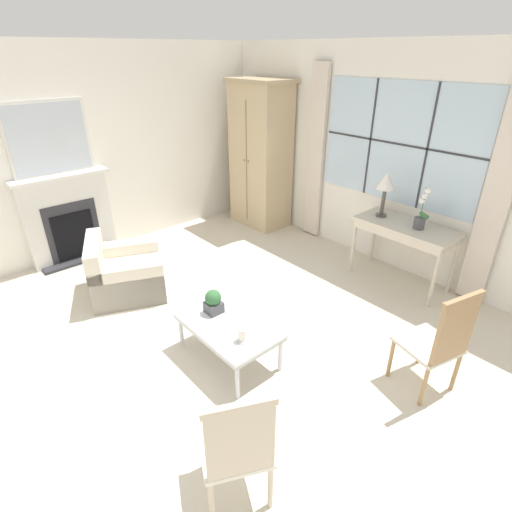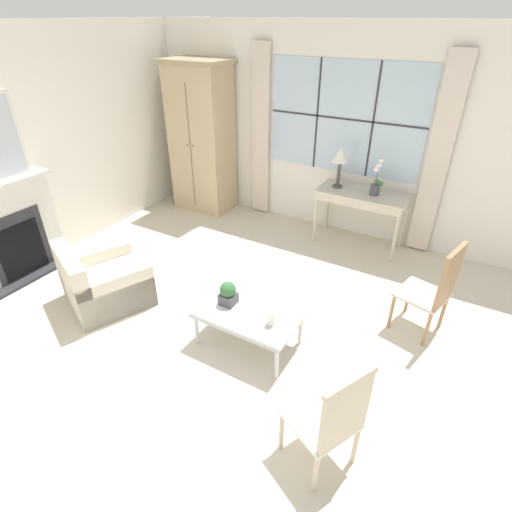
% 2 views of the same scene
% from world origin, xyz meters
% --- Properties ---
extents(ground_plane, '(14.00, 14.00, 0.00)m').
position_xyz_m(ground_plane, '(0.00, 0.00, 0.00)').
color(ground_plane, beige).
extents(wall_back_windowed, '(7.20, 0.14, 2.80)m').
position_xyz_m(wall_back_windowed, '(0.00, 3.02, 1.40)').
color(wall_back_windowed, white).
rests_on(wall_back_windowed, ground_plane).
extents(wall_left, '(0.06, 7.20, 2.80)m').
position_xyz_m(wall_left, '(-3.03, 0.60, 1.40)').
color(wall_left, white).
rests_on(wall_left, ground_plane).
extents(fireplace, '(0.34, 1.21, 2.14)m').
position_xyz_m(fireplace, '(-2.91, -0.22, 0.72)').
color(fireplace, '#2D2D33').
rests_on(fireplace, ground_plane).
extents(armoire, '(1.00, 0.65, 2.29)m').
position_xyz_m(armoire, '(-2.18, 2.66, 1.15)').
color(armoire, tan).
rests_on(armoire, ground_plane).
extents(console_table, '(1.19, 0.55, 0.79)m').
position_xyz_m(console_table, '(0.48, 2.66, 0.70)').
color(console_table, beige).
rests_on(console_table, ground_plane).
extents(table_lamp, '(0.24, 0.24, 0.57)m').
position_xyz_m(table_lamp, '(0.11, 2.67, 1.22)').
color(table_lamp, '#4C4742').
rests_on(table_lamp, console_table).
extents(potted_orchid, '(0.16, 0.13, 0.50)m').
position_xyz_m(potted_orchid, '(0.63, 2.66, 0.97)').
color(potted_orchid, '#4C4C51').
rests_on(potted_orchid, console_table).
extents(armchair_upholstered, '(1.10, 1.08, 0.73)m').
position_xyz_m(armchair_upholstered, '(-1.58, -0.08, 0.25)').
color(armchair_upholstered, beige).
rests_on(armchair_upholstered, ground_plane).
extents(side_chair_wooden, '(0.54, 0.54, 1.04)m').
position_xyz_m(side_chair_wooden, '(1.68, 1.20, 0.57)').
color(side_chair_wooden, beige).
rests_on(side_chair_wooden, ground_plane).
extents(accent_chair_wooden, '(0.59, 0.59, 1.00)m').
position_xyz_m(accent_chair_wooden, '(1.34, -0.66, 0.55)').
color(accent_chair_wooden, white).
rests_on(accent_chair_wooden, ground_plane).
extents(coffee_table, '(0.99, 0.61, 0.41)m').
position_xyz_m(coffee_table, '(0.19, 0.14, 0.37)').
color(coffee_table, silver).
rests_on(coffee_table, ground_plane).
extents(potted_plant_small, '(0.16, 0.16, 0.24)m').
position_xyz_m(potted_plant_small, '(-0.04, 0.15, 0.53)').
color(potted_plant_small, '#4C4C51').
rests_on(potted_plant_small, coffee_table).
extents(pillar_candle, '(0.10, 0.10, 0.14)m').
position_xyz_m(pillar_candle, '(0.48, 0.08, 0.47)').
color(pillar_candle, silver).
rests_on(pillar_candle, coffee_table).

